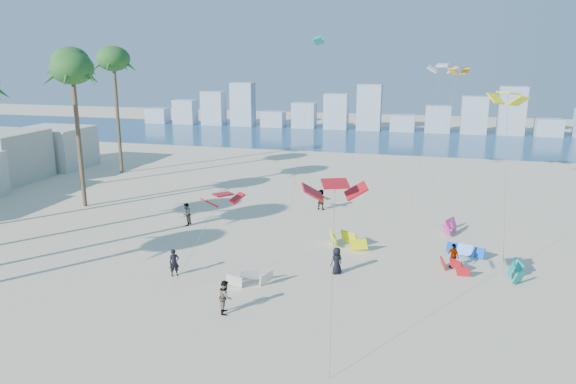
# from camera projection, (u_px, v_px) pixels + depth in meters

# --- Properties ---
(ground) EXTENTS (220.00, 220.00, 0.00)m
(ground) POSITION_uv_depth(u_px,v_px,m) (137.00, 366.00, 24.84)
(ground) COLOR beige
(ground) RESTS_ON ground
(ocean) EXTENTS (220.00, 220.00, 0.00)m
(ocean) POSITION_uv_depth(u_px,v_px,m) (354.00, 137.00, 92.32)
(ocean) COLOR navy
(ocean) RESTS_ON ground
(kitesurfer_near) EXTENTS (0.78, 0.74, 1.79)m
(kitesurfer_near) POSITION_uv_depth(u_px,v_px,m) (174.00, 263.00, 34.76)
(kitesurfer_near) COLOR black
(kitesurfer_near) RESTS_ON ground
(kitesurfer_mid) EXTENTS (0.94, 1.08, 1.90)m
(kitesurfer_mid) POSITION_uv_depth(u_px,v_px,m) (225.00, 297.00, 29.79)
(kitesurfer_mid) COLOR gray
(kitesurfer_mid) RESTS_ON ground
(kitesurfers_far) EXTENTS (34.90, 15.39, 1.91)m
(kitesurfers_far) POSITION_uv_depth(u_px,v_px,m) (371.00, 228.00, 41.61)
(kitesurfers_far) COLOR black
(kitesurfers_far) RESTS_ON ground
(grounded_kites) EXTENTS (18.21, 16.36, 1.09)m
(grounded_kites) POSITION_uv_depth(u_px,v_px,m) (404.00, 252.00, 37.83)
(grounded_kites) COLOR silver
(grounded_kites) RESTS_ON ground
(flying_kites) EXTENTS (33.21, 36.00, 16.00)m
(flying_kites) POSITION_uv_depth(u_px,v_px,m) (471.00, 110.00, 37.19)
(flying_kites) COLOR #B41219
(flying_kites) RESTS_ON ground
(distant_skyline) EXTENTS (85.00, 3.00, 8.40)m
(distant_skyline) POSITION_uv_depth(u_px,v_px,m) (355.00, 113.00, 101.21)
(distant_skyline) COLOR #9EADBF
(distant_skyline) RESTS_ON ground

